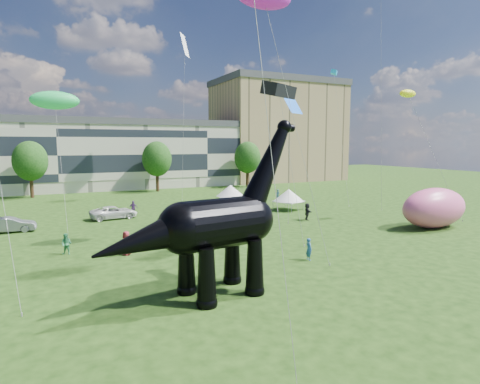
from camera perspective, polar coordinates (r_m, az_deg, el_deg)
name	(u,v)px	position (r m, az deg, el deg)	size (l,w,h in m)	color
ground	(257,306)	(21.78, 2.43, -15.90)	(220.00, 220.00, 0.00)	#16330C
terrace_row	(57,158)	(79.77, -24.60, 4.48)	(78.00, 11.00, 12.00)	beige
apartment_block	(277,133)	(96.42, 5.35, 8.34)	(28.00, 18.00, 22.00)	tan
tree_mid_left	(30,158)	(70.80, -27.71, 4.33)	(5.20, 5.20, 9.44)	#382314
tree_mid_right	(157,156)	(72.88, -11.75, 5.02)	(5.20, 5.20, 9.44)	#382314
tree_far_right	(247,155)	(79.15, 1.05, 5.29)	(5.20, 5.20, 9.44)	#382314
dinosaur_sculpture	(212,227)	(22.10, -4.05, -5.05)	(12.61, 4.22, 10.26)	black
car_grey	(10,225)	(44.33, -29.87, -4.07)	(1.55, 4.45, 1.47)	slate
car_white	(114,212)	(47.61, -17.50, -2.79)	(2.39, 5.19, 1.44)	silver
car_dark	(228,207)	(48.98, -1.75, -2.17)	(2.12, 5.23, 1.52)	#595960
gazebo_near	(289,195)	(51.62, 6.94, -0.47)	(5.07, 5.07, 2.70)	white
gazebo_far	(230,191)	(56.02, -1.39, 0.18)	(5.09, 5.09, 2.75)	silver
inflatable_pink	(434,208)	(44.93, 25.91, -2.04)	(8.10, 4.05, 4.05)	pink
visitors	(148,225)	(38.56, -12.95, -4.61)	(52.78, 28.12, 1.90)	#5B3270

